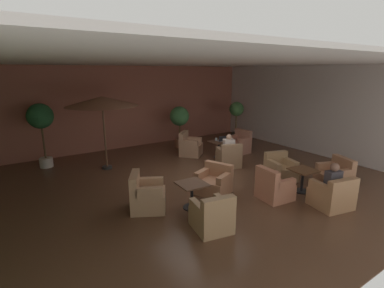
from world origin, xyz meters
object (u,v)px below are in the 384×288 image
(open_laptop, at_px, (222,140))
(armchair_mid_center_east, at_px, (335,177))
(cafe_table_front_left, at_px, (219,145))
(potted_tree_left_corner, at_px, (236,114))
(potted_tree_mid_left, at_px, (179,119))
(armchair_front_right_north, at_px, (147,196))
(armchair_front_right_south, at_px, (214,182))
(armchair_front_left_south, at_px, (229,158))
(patron_blue_shirt, at_px, (229,145))
(cafe_table_front_right, at_px, (192,190))
(armchair_front_right_east, at_px, (212,216))
(patio_umbrella_tall_red, at_px, (102,102))
(armchair_mid_center_south, at_px, (280,169))
(armchair_mid_center_north, at_px, (332,196))
(armchair_front_left_east, at_px, (190,147))
(armchair_front_left_north, at_px, (239,144))
(cafe_table_mid_center, at_px, (303,176))
(potted_tree_mid_right, at_px, (41,121))
(patron_by_window, at_px, (333,178))
(iced_drink_cup, at_px, (216,139))
(armchair_mid_center_west, at_px, (274,188))

(open_laptop, bearing_deg, armchair_mid_center_east, -79.53)
(open_laptop, bearing_deg, cafe_table_front_left, 158.89)
(potted_tree_left_corner, relative_size, potted_tree_mid_left, 1.05)
(armchair_front_right_north, distance_m, armchair_front_right_south, 1.93)
(armchair_front_left_south, xyz_separation_m, patron_blue_shirt, (0.01, 0.03, 0.43))
(cafe_table_front_right, distance_m, armchair_front_right_east, 1.08)
(patio_umbrella_tall_red, bearing_deg, armchair_front_left_south, -30.45)
(armchair_mid_center_south, bearing_deg, armchair_mid_center_east, -62.90)
(armchair_mid_center_north, relative_size, patron_blue_shirt, 1.41)
(armchair_front_left_east, distance_m, armchair_mid_center_north, 5.60)
(armchair_front_left_north, height_order, patio_umbrella_tall_red, patio_umbrella_tall_red)
(armchair_front_left_north, distance_m, patron_blue_shirt, 1.89)
(cafe_table_mid_center, height_order, open_laptop, open_laptop)
(potted_tree_mid_right, height_order, open_laptop, potted_tree_mid_right)
(armchair_front_right_south, distance_m, cafe_table_mid_center, 2.41)
(patio_umbrella_tall_red, bearing_deg, potted_tree_mid_left, 17.04)
(cafe_table_front_left, distance_m, armchair_front_left_east, 1.13)
(cafe_table_front_left, distance_m, potted_tree_left_corner, 2.83)
(armchair_mid_center_north, bearing_deg, cafe_table_front_right, 147.07)
(cafe_table_front_right, xyz_separation_m, armchair_mid_center_east, (3.98, -1.19, -0.13))
(armchair_mid_center_north, relative_size, patron_by_window, 1.39)
(cafe_table_mid_center, distance_m, patron_blue_shirt, 2.77)
(cafe_table_front_right, height_order, potted_tree_mid_left, potted_tree_mid_left)
(cafe_table_front_left, height_order, armchair_mid_center_south, armchair_mid_center_south)
(armchair_front_left_north, bearing_deg, armchair_front_left_south, -142.92)
(armchair_front_left_south, height_order, armchair_mid_center_east, armchair_mid_center_east)
(armchair_mid_center_south, xyz_separation_m, potted_tree_left_corner, (2.04, 4.32, 1.01))
(armchair_front_right_south, bearing_deg, potted_tree_mid_left, 69.91)
(armchair_front_left_north, bearing_deg, patio_umbrella_tall_red, 169.17)
(open_laptop, bearing_deg, potted_tree_mid_left, 104.32)
(armchair_front_right_south, bearing_deg, potted_tree_mid_right, 125.78)
(armchair_front_left_north, distance_m, potted_tree_mid_left, 2.72)
(cafe_table_mid_center, distance_m, iced_drink_cup, 3.89)
(armchair_mid_center_south, relative_size, potted_tree_mid_right, 0.44)
(patio_umbrella_tall_red, bearing_deg, cafe_table_front_left, -14.92)
(armchair_front_right_south, height_order, armchair_mid_center_south, armchair_mid_center_south)
(iced_drink_cup, bearing_deg, armchair_mid_center_east, -78.20)
(armchair_mid_center_west, bearing_deg, armchair_front_right_east, -171.86)
(cafe_table_front_left, bearing_deg, armchair_front_right_east, -129.83)
(armchair_mid_center_west, bearing_deg, iced_drink_cup, 74.15)
(armchair_front_right_east, xyz_separation_m, armchair_front_right_south, (1.18, 1.47, -0.01))
(armchair_front_right_east, distance_m, potted_tree_mid_right, 6.86)
(patio_umbrella_tall_red, height_order, potted_tree_mid_right, patio_umbrella_tall_red)
(armchair_front_right_east, distance_m, patron_blue_shirt, 4.19)
(potted_tree_left_corner, relative_size, potted_tree_mid_right, 0.85)
(armchair_front_right_east, xyz_separation_m, potted_tree_mid_left, (2.87, 6.09, 0.92))
(cafe_table_front_right, distance_m, potted_tree_mid_right, 5.95)
(patron_blue_shirt, distance_m, iced_drink_cup, 1.19)
(armchair_front_left_east, distance_m, patron_blue_shirt, 1.93)
(armchair_mid_center_west, distance_m, potted_tree_left_corner, 6.23)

